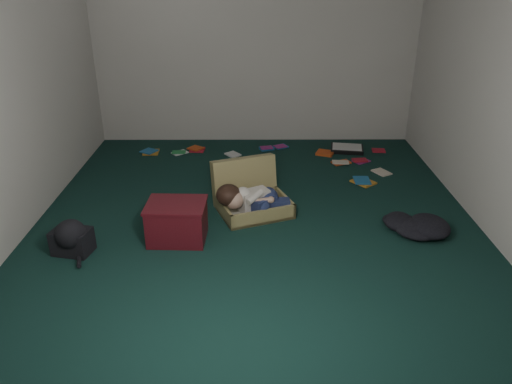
{
  "coord_description": "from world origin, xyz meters",
  "views": [
    {
      "loc": [
        -0.02,
        -4.05,
        2.17
      ],
      "look_at": [
        0.0,
        -0.15,
        0.35
      ],
      "focal_mm": 35.0,
      "sensor_mm": 36.0,
      "label": 1
    }
  ],
  "objects": [
    {
      "name": "suitcase",
      "position": [
        -0.05,
        0.23,
        0.14
      ],
      "size": [
        0.81,
        0.8,
        0.46
      ],
      "rotation": [
        0.0,
        0.0,
        0.37
      ],
      "color": "#9D9056",
      "rests_on": "floor"
    },
    {
      "name": "wall_front",
      "position": [
        0.0,
        -2.25,
        1.3
      ],
      "size": [
        4.5,
        0.0,
        4.5
      ],
      "primitive_type": "plane",
      "rotation": [
        -1.57,
        0.0,
        0.0
      ],
      "color": "silver",
      "rests_on": "ground"
    },
    {
      "name": "floor",
      "position": [
        0.0,
        0.0,
        0.0
      ],
      "size": [
        4.5,
        4.5,
        0.0
      ],
      "primitive_type": "plane",
      "color": "black",
      "rests_on": "ground"
    },
    {
      "name": "maroon_bin",
      "position": [
        -0.67,
        -0.35,
        0.17
      ],
      "size": [
        0.51,
        0.4,
        0.34
      ],
      "rotation": [
        0.0,
        0.0,
        -0.04
      ],
      "color": "#4B0F16",
      "rests_on": "floor"
    },
    {
      "name": "book_scatter",
      "position": [
        0.43,
        1.61,
        0.01
      ],
      "size": [
        3.04,
        1.35,
        0.02
      ],
      "color": "orange",
      "rests_on": "floor"
    },
    {
      "name": "person",
      "position": [
        -0.04,
        0.06,
        0.18
      ],
      "size": [
        0.7,
        0.36,
        0.29
      ],
      "rotation": [
        0.0,
        0.0,
        0.37
      ],
      "color": "silver",
      "rests_on": "suitcase"
    },
    {
      "name": "backpack",
      "position": [
        -1.49,
        -0.56,
        0.11
      ],
      "size": [
        0.43,
        0.37,
        0.22
      ],
      "primitive_type": null,
      "rotation": [
        0.0,
        0.0,
        -0.21
      ],
      "color": "black",
      "rests_on": "floor"
    },
    {
      "name": "wall_back",
      "position": [
        0.0,
        2.25,
        1.3
      ],
      "size": [
        4.5,
        0.0,
        4.5
      ],
      "primitive_type": "plane",
      "rotation": [
        1.57,
        0.0,
        0.0
      ],
      "color": "silver",
      "rests_on": "ground"
    },
    {
      "name": "clothing_pile",
      "position": [
        1.37,
        -0.17,
        0.07
      ],
      "size": [
        0.53,
        0.49,
        0.14
      ],
      "primitive_type": null,
      "rotation": [
        0.0,
        0.0,
        0.39
      ],
      "color": "black",
      "rests_on": "floor"
    },
    {
      "name": "wall_right",
      "position": [
        2.0,
        0.0,
        1.3
      ],
      "size": [
        0.0,
        4.5,
        4.5
      ],
      "primitive_type": "plane",
      "rotation": [
        1.57,
        0.0,
        -1.57
      ],
      "color": "silver",
      "rests_on": "ground"
    },
    {
      "name": "wall_left",
      "position": [
        -2.0,
        0.0,
        1.3
      ],
      "size": [
        0.0,
        4.5,
        4.5
      ],
      "primitive_type": "plane",
      "rotation": [
        1.57,
        0.0,
        1.57
      ],
      "color": "silver",
      "rests_on": "ground"
    },
    {
      "name": "paper_tray",
      "position": [
        1.15,
        1.82,
        0.03
      ],
      "size": [
        0.44,
        0.36,
        0.06
      ],
      "rotation": [
        0.0,
        0.0,
        -0.16
      ],
      "color": "black",
      "rests_on": "floor"
    }
  ]
}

